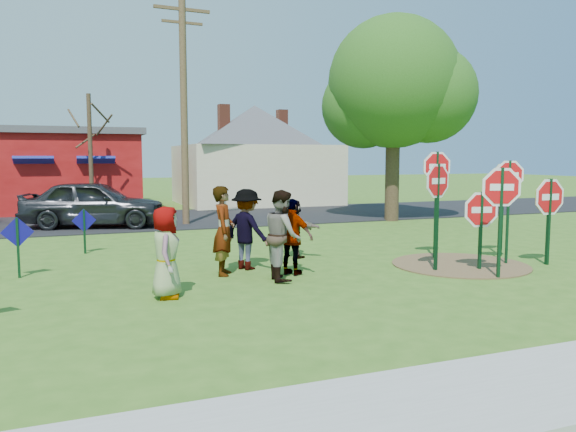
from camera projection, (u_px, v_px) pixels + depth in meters
name	position (u px, v px, depth m)	size (l,w,h in m)	color
ground	(268.00, 271.00, 12.68)	(120.00, 120.00, 0.00)	#38631C
sidewalk	(490.00, 394.00, 6.00)	(22.00, 1.80, 0.08)	#9E9E99
road	(177.00, 219.00, 23.34)	(120.00, 7.50, 0.04)	black
dirt_patch	(460.00, 265.00, 13.37)	(3.20, 3.20, 0.03)	brown
red_building	(39.00, 170.00, 27.17)	(9.40, 7.69, 3.90)	maroon
cream_house	(255.00, 151.00, 31.04)	(9.40, 9.40, 6.50)	beige
stop_sign_a	(501.00, 197.00, 11.73)	(1.05, 0.45, 2.51)	#0E341A
stop_sign_b	(437.00, 177.00, 14.04)	(1.01, 0.16, 2.85)	#0E341A
stop_sign_c	(509.00, 188.00, 13.30)	(0.88, 0.36, 2.62)	#0E341A
stop_sign_d	(503.00, 186.00, 14.47)	(0.95, 0.07, 2.53)	#0E341A
stop_sign_e	(481.00, 215.00, 12.68)	(1.09, 0.25, 1.94)	#0E341A
stop_sign_f	(549.00, 202.00, 13.31)	(1.19, 0.08, 2.22)	#0E341A
stop_sign_g	(437.00, 192.00, 12.49)	(1.02, 0.32, 2.57)	#0E341A
blue_diamond_c	(18.00, 240.00, 11.91)	(0.66, 0.06, 1.31)	#0E341A
blue_diamond_d	(84.00, 226.00, 14.93)	(0.62, 0.13, 1.20)	#0E341A
person_a	(166.00, 252.00, 10.21)	(0.82, 0.54, 1.68)	#4A4994
person_b	(224.00, 231.00, 12.19)	(0.71, 0.47, 1.95)	#247A6F
person_c	(282.00, 235.00, 11.71)	(0.92, 0.72, 1.90)	brown
person_d	(247.00, 229.00, 12.83)	(1.19, 0.69, 1.85)	#333338
person_e	(292.00, 237.00, 12.18)	(0.98, 0.41, 1.68)	#542C5D
person_f	(293.00, 228.00, 14.34)	(1.40, 0.45, 1.51)	#1F5831
suv	(94.00, 203.00, 20.37)	(2.02, 5.02, 1.71)	#2F3035
utility_pole	(184.00, 105.00, 20.93)	(2.09, 0.27, 8.54)	#4C3823
leafy_tree	(397.00, 90.00, 22.30)	(5.73, 5.23, 8.15)	#382819
bare_tree_east	(90.00, 138.00, 23.22)	(1.80, 1.80, 5.17)	#382819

